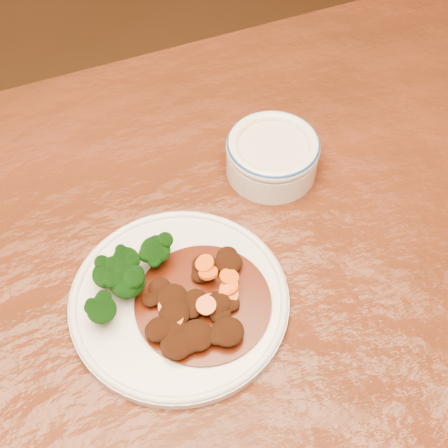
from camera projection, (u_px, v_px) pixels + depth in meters
name	position (u px, v px, depth m)	size (l,w,h in m)	color
dining_table	(169.00, 321.00, 0.84)	(1.59, 1.05, 0.75)	#54200E
dinner_plate	(179.00, 300.00, 0.76)	(0.27, 0.27, 0.02)	silver
broccoli_florets	(125.00, 275.00, 0.74)	(0.13, 0.09, 0.05)	#678B48
mince_stew	(197.00, 307.00, 0.74)	(0.17, 0.17, 0.03)	#4E1908
dip_bowl	(272.00, 154.00, 0.87)	(0.13, 0.13, 0.06)	silver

